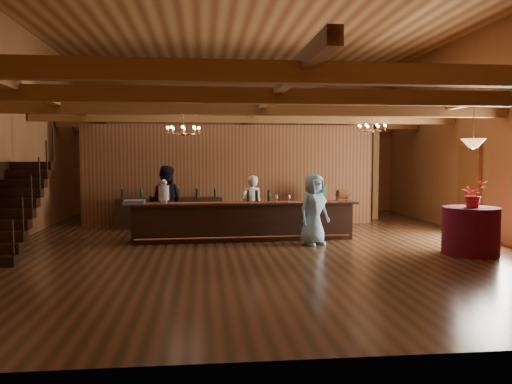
{
  "coord_description": "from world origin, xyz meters",
  "views": [
    {
      "loc": [
        -1.34,
        -11.97,
        2.1
      ],
      "look_at": [
        -0.02,
        0.42,
        1.23
      ],
      "focal_mm": 35.0,
      "sensor_mm": 36.0,
      "label": 1
    }
  ],
  "objects": [
    {
      "name": "backroom_boxes",
      "position": [
        -0.29,
        5.5,
        0.53
      ],
      "size": [
        4.1,
        0.6,
        1.1
      ],
      "color": "black",
      "rests_on": "floor"
    },
    {
      "name": "beam_grid",
      "position": [
        0.0,
        0.51,
        3.24
      ],
      "size": [
        11.9,
        13.9,
        0.39
      ],
      "color": "brown",
      "rests_on": "wall_left"
    },
    {
      "name": "bar_bottle_2",
      "position": [
        0.02,
        0.62,
        1.12
      ],
      "size": [
        0.07,
        0.07,
        0.3
      ],
      "primitive_type": "cylinder",
      "color": "black",
      "rests_on": "tasting_bar"
    },
    {
      "name": "ceiling",
      "position": [
        0.0,
        0.0,
        5.5
      ],
      "size": [
        14.0,
        14.0,
        0.0
      ],
      "primitive_type": "plane",
      "rotation": [
        3.14,
        0.0,
        0.0
      ],
      "color": "#AF7F46",
      "rests_on": "wall_back"
    },
    {
      "name": "beverage_dispenser",
      "position": [
        -2.31,
        0.46,
        1.25
      ],
      "size": [
        0.26,
        0.26,
        0.6
      ],
      "color": "silver",
      "rests_on": "tasting_bar"
    },
    {
      "name": "backbar_shelf",
      "position": [
        -2.34,
        3.06,
        0.44
      ],
      "size": [
        3.17,
        0.86,
        0.88
      ],
      "primitive_type": "cube",
      "rotation": [
        0.0,
        0.0,
        0.12
      ],
      "color": "black",
      "rests_on": "floor"
    },
    {
      "name": "table_flowers",
      "position": [
        4.43,
        -1.87,
        1.32
      ],
      "size": [
        0.6,
        0.54,
        0.58
      ],
      "primitive_type": "imported",
      "rotation": [
        0.0,
        0.0,
        0.2
      ],
      "color": "red",
      "rests_on": "round_table"
    },
    {
      "name": "chandelier_left",
      "position": [
        -1.81,
        0.53,
        2.77
      ],
      "size": [
        0.8,
        0.8,
        0.58
      ],
      "color": "#C57C49",
      "rests_on": "beam_grid"
    },
    {
      "name": "wall_back",
      "position": [
        0.0,
        7.0,
        2.75
      ],
      "size": [
        12.0,
        0.1,
        5.5
      ],
      "primitive_type": "cube",
      "color": "#9A5C3A",
      "rests_on": "floor"
    },
    {
      "name": "floor",
      "position": [
        0.0,
        0.0,
        0.0
      ],
      "size": [
        14.0,
        14.0,
        0.0
      ],
      "primitive_type": "plane",
      "color": "brown",
      "rests_on": "ground"
    },
    {
      "name": "bar_bottle_1",
      "position": [
        0.01,
        0.62,
        1.12
      ],
      "size": [
        0.07,
        0.07,
        0.3
      ],
      "primitive_type": "cylinder",
      "color": "black",
      "rests_on": "tasting_bar"
    },
    {
      "name": "window_right_back",
      "position": [
        5.95,
        1.0,
        1.55
      ],
      "size": [
        0.12,
        1.05,
        1.75
      ],
      "primitive_type": "cube",
      "color": "white",
      "rests_on": "wall_right"
    },
    {
      "name": "guest",
      "position": [
        1.3,
        -0.3,
        0.85
      ],
      "size": [
        0.99,
        0.89,
        1.71
      ],
      "primitive_type": "imported",
      "rotation": [
        0.0,
        0.0,
        0.52
      ],
      "color": "#82B9DB",
      "rests_on": "floor"
    },
    {
      "name": "bar_bottle_0",
      "position": [
        -0.2,
        0.61,
        1.12
      ],
      "size": [
        0.07,
        0.07,
        0.3
      ],
      "primitive_type": "cylinder",
      "color": "black",
      "rests_on": "tasting_bar"
    },
    {
      "name": "floor_plant",
      "position": [
        2.06,
        2.68,
        0.65
      ],
      "size": [
        0.78,
        0.66,
        1.3
      ],
      "primitive_type": "imported",
      "rotation": [
        0.0,
        0.0,
        0.13
      ],
      "color": "#294B24",
      "rests_on": "floor"
    },
    {
      "name": "tasting_bar",
      "position": [
        -0.32,
        0.49,
        0.49
      ],
      "size": [
        5.82,
        0.98,
        0.98
      ],
      "rotation": [
        0.0,
        0.0,
        0.04
      ],
      "color": "black",
      "rests_on": "floor"
    },
    {
      "name": "bar_bottle_3",
      "position": [
        0.33,
        0.63,
        1.12
      ],
      "size": [
        0.07,
        0.07,
        0.3
      ],
      "primitive_type": "cylinder",
      "color": "black",
      "rests_on": "tasting_bar"
    },
    {
      "name": "pendant_lamp",
      "position": [
        4.42,
        -1.82,
        2.4
      ],
      "size": [
        0.52,
        0.52,
        0.9
      ],
      "color": "#C57C49",
      "rests_on": "beam_grid"
    },
    {
      "name": "support_posts",
      "position": [
        0.0,
        -0.5,
        1.6
      ],
      "size": [
        9.2,
        10.2,
        3.2
      ],
      "color": "brown",
      "rests_on": "floor"
    },
    {
      "name": "wall_front",
      "position": [
        0.0,
        -7.0,
        2.75
      ],
      "size": [
        12.0,
        0.1,
        5.5
      ],
      "primitive_type": "cube",
      "color": "#9A5C3A",
      "rests_on": "floor"
    },
    {
      "name": "chandelier_right",
      "position": [
        3.42,
        1.75,
        2.94
      ],
      "size": [
        0.8,
        0.8,
        0.42
      ],
      "color": "#C57C49",
      "rests_on": "beam_grid"
    },
    {
      "name": "staff_second",
      "position": [
        -2.32,
        1.15,
        0.94
      ],
      "size": [
        1.02,
        0.85,
        1.89
      ],
      "primitive_type": "imported",
      "rotation": [
        0.0,
        0.0,
        2.98
      ],
      "color": "black",
      "rests_on": "floor"
    },
    {
      "name": "bartender",
      "position": [
        -0.05,
        1.2,
        0.81
      ],
      "size": [
        0.67,
        0.53,
        1.62
      ],
      "primitive_type": "imported",
      "rotation": [
        0.0,
        0.0,
        3.41
      ],
      "color": "white",
      "rests_on": "floor"
    },
    {
      "name": "wall_right",
      "position": [
        6.0,
        0.0,
        2.75
      ],
      "size": [
        0.1,
        14.0,
        5.5
      ],
      "primitive_type": "cube",
      "color": "#9A5C3A",
      "rests_on": "floor"
    },
    {
      "name": "raffle_drum",
      "position": [
        2.25,
        0.55,
        1.14
      ],
      "size": [
        0.34,
        0.24,
        0.3
      ],
      "color": "brown",
      "rests_on": "tasting_bar"
    },
    {
      "name": "round_table",
      "position": [
        4.42,
        -1.82,
        0.51
      ],
      "size": [
        1.19,
        1.19,
        1.03
      ],
      "primitive_type": "cylinder",
      "color": "maroon",
      "rests_on": "floor"
    },
    {
      "name": "staircase",
      "position": [
        -5.45,
        -0.74,
        1.0
      ],
      "size": [
        1.0,
        2.8,
        2.0
      ],
      "color": "black",
      "rests_on": "floor"
    },
    {
      "name": "partition_wall",
      "position": [
        -0.5,
        3.5,
        1.55
      ],
      "size": [
        9.0,
        0.18,
        3.1
      ],
      "primitive_type": "cube",
      "color": "brown",
      "rests_on": "floor"
    },
    {
      "name": "table_vase",
      "position": [
        4.36,
        -1.84,
        1.16
      ],
      "size": [
        0.16,
        0.16,
        0.27
      ],
      "primitive_type": "imported",
      "rotation": [
        0.0,
        0.0,
        -0.25
      ],
      "color": "#C57C49",
      "rests_on": "round_table"
    },
    {
      "name": "glass_rack_tray",
      "position": [
        -3.0,
        0.34,
        1.02
      ],
      "size": [
        0.5,
        0.5,
        0.1
      ],
      "primitive_type": "cube",
      "color": "gray",
      "rests_on": "tasting_bar"
    }
  ]
}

